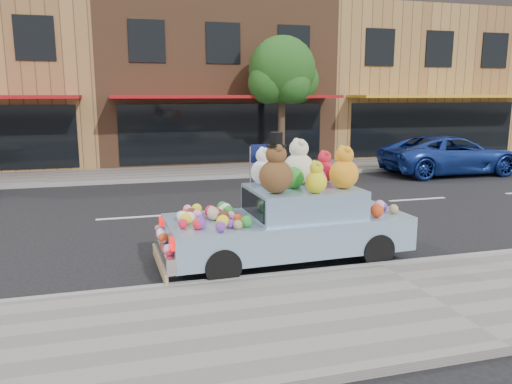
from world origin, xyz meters
name	(u,v)px	position (x,y,z in m)	size (l,w,h in m)	color
ground	(287,208)	(0.00, 0.00, 0.00)	(120.00, 120.00, 0.00)	black
near_sidewalk	(433,301)	(0.00, -6.50, 0.06)	(60.00, 3.00, 0.12)	gray
far_sidewalk	(233,170)	(0.00, 6.50, 0.06)	(60.00, 3.00, 0.12)	gray
near_kerb	(381,266)	(0.00, -5.00, 0.07)	(60.00, 0.12, 0.13)	gray
far_kerb	(242,176)	(0.00, 5.00, 0.07)	(60.00, 0.12, 0.13)	gray
storefront_mid	(207,80)	(0.00, 11.97, 3.64)	(10.00, 9.80, 7.30)	brown
storefront_right	(392,82)	(10.00, 11.97, 3.64)	(10.00, 9.80, 7.30)	#A47A45
street_tree	(282,76)	(2.03, 6.55, 3.69)	(3.00, 2.70, 5.22)	#38281C
car_blue	(451,155)	(7.84, 3.77, 0.73)	(2.44, 5.28, 1.47)	#1C399A
art_car	(289,217)	(-1.38, -4.08, 0.82)	(4.54, 1.91, 2.38)	black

